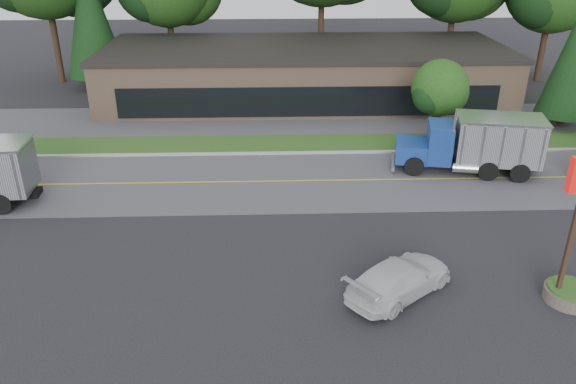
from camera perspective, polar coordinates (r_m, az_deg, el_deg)
The scene contains 12 objects.
ground at distance 23.81m, azimuth 0.59°, elevation -7.87°, with size 140.00×140.00×0.00m, color #2D2D32.
road at distance 31.71m, azimuth -0.12°, elevation 1.10°, with size 60.00×8.00×0.02m, color slate.
center_line at distance 31.71m, azimuth -0.12°, elevation 1.10°, with size 60.00×0.12×0.01m, color gold.
curb at distance 35.57m, azimuth -0.34°, elevation 3.90°, with size 60.00×0.30×0.12m, color #9E9E99.
grass_verge at distance 37.25m, azimuth -0.42°, elevation 4.91°, with size 60.00×3.40×0.03m, color #2F4E1B.
far_parking at distance 41.97m, azimuth -0.61°, elevation 7.31°, with size 60.00×7.00×0.02m, color slate.
strip_mall at distance 47.28m, azimuth 1.67°, elevation 11.91°, with size 32.00×12.00×4.00m, color #93735A.
evergreen_left at distance 52.55m, azimuth -19.46°, elevation 16.59°, with size 4.97×4.97×11.29m.
evergreen_right at distance 44.03m, azimuth 27.09°, elevation 12.03°, with size 3.91×3.91×8.88m.
tree_verge at distance 37.83m, azimuth 15.21°, elevation 9.91°, with size 3.86×3.63×5.50m.
dump_truck_blue at distance 34.07m, azimuth 18.66°, elevation 4.77°, with size 8.45×4.09×3.36m.
rally_car at distance 22.44m, azimuth 11.30°, elevation -8.55°, with size 2.00×4.91×1.43m, color silver.
Camera 1 is at (-0.93, -19.87, 13.09)m, focal length 35.00 mm.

